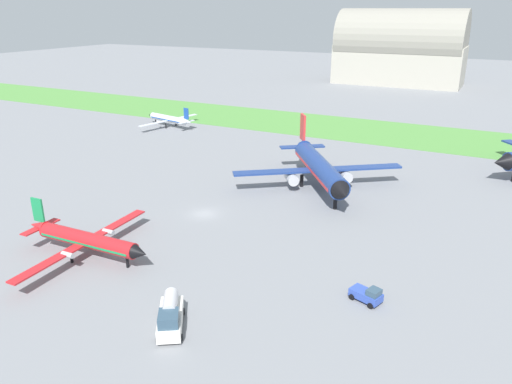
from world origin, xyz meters
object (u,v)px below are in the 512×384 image
(pushback_tug_near_gate, at_px, (367,295))
(fuel_truck_midfield, at_px, (170,315))
(airplane_taxiing_turboprop, at_px, (169,119))
(airplane_midfield_jet, at_px, (319,167))
(airplane_foreground_turboprop, at_px, (85,239))

(pushback_tug_near_gate, relative_size, fuel_truck_midfield, 0.59)
(airplane_taxiing_turboprop, relative_size, pushback_tug_near_gate, 5.13)
(airplane_midfield_jet, height_order, fuel_truck_midfield, airplane_midfield_jet)
(airplane_foreground_turboprop, bearing_deg, pushback_tug_near_gate, 8.49)
(airplane_taxiing_turboprop, relative_size, fuel_truck_midfield, 3.02)
(pushback_tug_near_gate, bearing_deg, airplane_taxiing_turboprop, 158.68)
(pushback_tug_near_gate, bearing_deg, airplane_foreground_turboprop, -151.18)
(airplane_taxiing_turboprop, bearing_deg, airplane_foreground_turboprop, 130.56)
(airplane_taxiing_turboprop, xyz_separation_m, airplane_foreground_turboprop, (36.74, -67.89, 0.33))
(airplane_foreground_turboprop, xyz_separation_m, fuel_truck_midfield, (19.55, -7.68, -1.01))
(airplane_taxiing_turboprop, xyz_separation_m, airplane_midfield_jet, (54.91, -28.04, 1.79))
(airplane_midfield_jet, distance_m, airplane_foreground_turboprop, 43.82)
(airplane_midfield_jet, bearing_deg, fuel_truck_midfield, -34.46)
(airplane_taxiing_turboprop, distance_m, airplane_midfield_jet, 61.68)
(airplane_midfield_jet, height_order, airplane_foreground_turboprop, airplane_midfield_jet)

